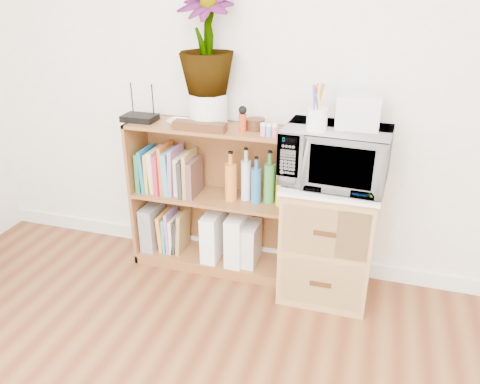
% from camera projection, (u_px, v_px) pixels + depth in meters
% --- Properties ---
extents(skirting_board, '(4.00, 0.02, 0.10)m').
position_uv_depth(skirting_board, '(269.00, 254.00, 3.14)').
color(skirting_board, white).
rests_on(skirting_board, ground).
extents(bookshelf, '(1.00, 0.30, 0.95)m').
position_uv_depth(bookshelf, '(211.00, 199.00, 2.94)').
color(bookshelf, brown).
rests_on(bookshelf, ground).
extents(wicker_unit, '(0.50, 0.45, 0.70)m').
position_uv_depth(wicker_unit, '(328.00, 240.00, 2.73)').
color(wicker_unit, '#9E7542').
rests_on(wicker_unit, ground).
extents(microwave, '(0.57, 0.41, 0.31)m').
position_uv_depth(microwave, '(335.00, 156.00, 2.50)').
color(microwave, silver).
rests_on(microwave, wicker_unit).
extents(pen_cup, '(0.11, 0.11, 0.12)m').
position_uv_depth(pen_cup, '(317.00, 120.00, 2.37)').
color(pen_cup, white).
rests_on(pen_cup, microwave).
extents(small_appliance, '(0.22, 0.18, 0.17)m').
position_uv_depth(small_appliance, '(359.00, 111.00, 2.42)').
color(small_appliance, silver).
rests_on(small_appliance, microwave).
extents(router, '(0.20, 0.14, 0.04)m').
position_uv_depth(router, '(140.00, 118.00, 2.83)').
color(router, black).
rests_on(router, bookshelf).
extents(white_bowl, '(0.13, 0.13, 0.03)m').
position_uv_depth(white_bowl, '(179.00, 122.00, 2.76)').
color(white_bowl, white).
rests_on(white_bowl, bookshelf).
extents(plant_pot, '(0.22, 0.22, 0.19)m').
position_uv_depth(plant_pot, '(208.00, 109.00, 2.72)').
color(plant_pot, white).
rests_on(plant_pot, bookshelf).
extents(potted_plant, '(0.32, 0.32, 0.57)m').
position_uv_depth(potted_plant, '(207.00, 41.00, 2.56)').
color(potted_plant, '#3E732E').
rests_on(potted_plant, plant_pot).
extents(trinket_box, '(0.31, 0.08, 0.05)m').
position_uv_depth(trinket_box, '(200.00, 126.00, 2.65)').
color(trinket_box, '#361E0E').
rests_on(trinket_box, bookshelf).
extents(kokeshi_doll, '(0.04, 0.04, 0.10)m').
position_uv_depth(kokeshi_doll, '(243.00, 122.00, 2.63)').
color(kokeshi_doll, '#B73516').
rests_on(kokeshi_doll, bookshelf).
extents(wooden_bowl, '(0.11, 0.11, 0.06)m').
position_uv_depth(wooden_bowl, '(255.00, 124.00, 2.66)').
color(wooden_bowl, '#351D0E').
rests_on(wooden_bowl, bookshelf).
extents(paint_jars, '(0.10, 0.04, 0.05)m').
position_uv_depth(paint_jars, '(269.00, 132.00, 2.55)').
color(paint_jars, pink).
rests_on(paint_jars, bookshelf).
extents(file_box, '(0.09, 0.24, 0.30)m').
position_uv_depth(file_box, '(153.00, 225.00, 3.16)').
color(file_box, gray).
rests_on(file_box, bookshelf).
extents(magazine_holder_left, '(0.10, 0.25, 0.31)m').
position_uv_depth(magazine_holder_left, '(214.00, 234.00, 3.03)').
color(magazine_holder_left, white).
rests_on(magazine_holder_left, bookshelf).
extents(magazine_holder_mid, '(0.10, 0.26, 0.33)m').
position_uv_depth(magazine_holder_mid, '(238.00, 237.00, 2.98)').
color(magazine_holder_mid, white).
rests_on(magazine_holder_mid, bookshelf).
extents(magazine_holder_right, '(0.09, 0.22, 0.27)m').
position_uv_depth(magazine_holder_right, '(251.00, 243.00, 2.97)').
color(magazine_holder_right, silver).
rests_on(magazine_holder_right, bookshelf).
extents(cookbooks, '(0.39, 0.20, 0.31)m').
position_uv_depth(cookbooks, '(170.00, 171.00, 2.94)').
color(cookbooks, '#1D6E37').
rests_on(cookbooks, bookshelf).
extents(liquor_bottles, '(0.37, 0.07, 0.32)m').
position_uv_depth(liquor_bottles, '(255.00, 178.00, 2.79)').
color(liquor_bottles, orange).
rests_on(liquor_bottles, bookshelf).
extents(lower_books, '(0.18, 0.19, 0.29)m').
position_uv_depth(lower_books, '(174.00, 231.00, 3.12)').
color(lower_books, orange).
rests_on(lower_books, bookshelf).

